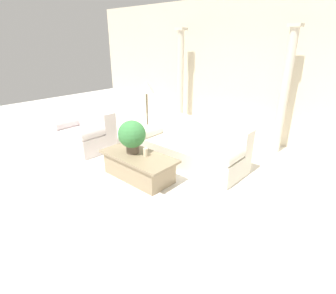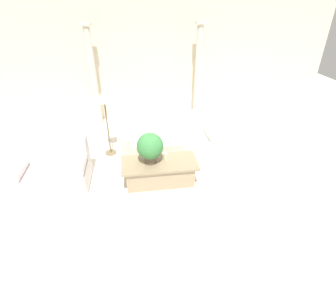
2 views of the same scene
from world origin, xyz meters
name	(u,v)px [view 2 (image 2 of 2)]	position (x,y,z in m)	size (l,w,h in m)	color
ground_plane	(164,170)	(0.00, 0.00, 0.00)	(16.00, 16.00, 0.00)	silver
wall_back	(150,60)	(0.00, 2.89, 1.60)	(10.00, 0.06, 3.20)	beige
sofa_long	(168,137)	(0.19, 0.77, 0.34)	(2.18, 0.84, 0.84)	beige
loveseat	(51,168)	(-2.08, -0.13, 0.35)	(1.30, 0.84, 0.84)	silver
coffee_table	(160,171)	(-0.12, -0.34, 0.22)	(1.39, 0.65, 0.43)	#998466
potted_plant	(150,147)	(-0.28, -0.32, 0.75)	(0.48, 0.48, 0.58)	brown
pillar_candle	(166,156)	(0.00, -0.28, 0.50)	(0.08, 0.08, 0.14)	beige
floor_lamp	(104,102)	(-1.10, 0.83, 1.21)	(0.33, 0.33, 1.45)	brown
column_left	(93,77)	(-1.47, 2.44, 1.30)	(0.24, 0.24, 2.55)	beige
column_right	(198,73)	(1.23, 2.44, 1.30)	(0.24, 0.24, 2.55)	beige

